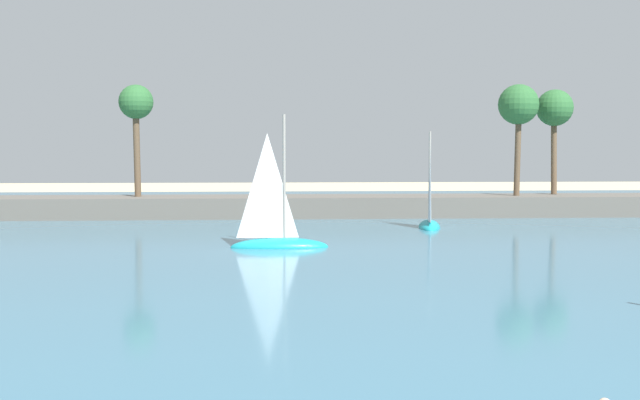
{
  "coord_description": "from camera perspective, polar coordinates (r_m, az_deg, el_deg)",
  "views": [
    {
      "loc": [
        -0.17,
        -4.05,
        5.65
      ],
      "look_at": [
        0.84,
        12.06,
        4.59
      ],
      "focal_mm": 42.01,
      "sensor_mm": 36.0,
      "label": 1
    }
  ],
  "objects": [
    {
      "name": "sea",
      "position": [
        58.47,
        -3.43,
        -1.77
      ],
      "size": [
        220.0,
        91.36,
        0.06
      ],
      "primitive_type": "cube",
      "color": "teal",
      "rests_on": "ground"
    },
    {
      "name": "sailboat_near_shore",
      "position": [
        55.29,
        8.34,
        -1.38
      ],
      "size": [
        2.43,
        5.4,
        7.55
      ],
      "color": "teal",
      "rests_on": "sea"
    },
    {
      "name": "palm_headland",
      "position": [
        64.04,
        -1.41,
        0.55
      ],
      "size": [
        117.73,
        6.09,
        12.41
      ],
      "color": "#605B54",
      "rests_on": "ground"
    },
    {
      "name": "sailboat_toward_headland",
      "position": [
        43.49,
        -3.27,
        -2.65
      ],
      "size": [
        5.72,
        1.76,
        8.27
      ],
      "color": "teal",
      "rests_on": "sea"
    }
  ]
}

